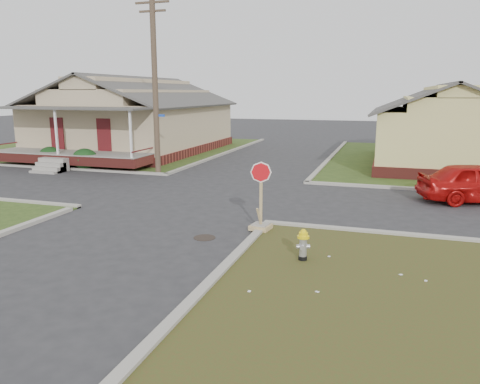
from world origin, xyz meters
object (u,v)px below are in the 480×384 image
(utility_pole, at_px, (155,82))
(stop_sign, at_px, (261,215))
(fire_hydrant, at_px, (303,243))
(red_sedan, at_px, (480,183))

(utility_pole, bearing_deg, stop_sign, -46.63)
(fire_hydrant, bearing_deg, utility_pole, 110.98)
(utility_pole, distance_m, fire_hydrant, 14.72)
(utility_pole, xyz_separation_m, fire_hydrant, (9.48, -10.46, -4.17))
(fire_hydrant, height_order, stop_sign, stop_sign)
(red_sedan, bearing_deg, utility_pole, 66.15)
(red_sedan, bearing_deg, stop_sign, 115.69)
(utility_pole, xyz_separation_m, stop_sign, (7.77, -8.23, -4.16))
(fire_hydrant, bearing_deg, red_sedan, 37.02)
(stop_sign, height_order, red_sedan, stop_sign)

